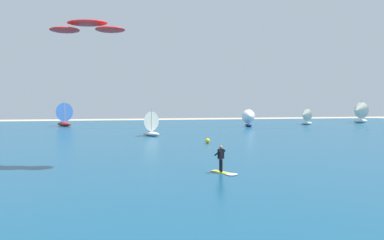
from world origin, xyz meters
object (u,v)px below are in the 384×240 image
object	(u,v)px
kite	(87,27)
marker_buoy	(208,141)
sailboat_trailing	(305,117)
sailboat_near_shore	(149,123)
kitesurfer	(223,163)
sailboat_center_horizon	(249,118)
sailboat_anchored_offshore	(359,112)
sailboat_mid_left	(62,114)

from	to	relation	value
kite	marker_buoy	size ratio (longest dim) A/B	10.11
sailboat_trailing	sailboat_near_shore	xyz separation A→B (m)	(-35.23, -19.77, -0.04)
kitesurfer	sailboat_center_horizon	size ratio (longest dim) A/B	0.54
kitesurfer	marker_buoy	size ratio (longest dim) A/B	3.81
sailboat_near_shore	sailboat_anchored_offshore	world-z (taller)	sailboat_anchored_offshore
sailboat_mid_left	kite	bearing A→B (deg)	-80.12
kitesurfer	kite	distance (m)	12.69
kite	sailboat_center_horizon	world-z (taller)	kite
sailboat_trailing	marker_buoy	world-z (taller)	sailboat_trailing
sailboat_mid_left	sailboat_center_horizon	world-z (taller)	sailboat_mid_left
sailboat_center_horizon	sailboat_anchored_offshore	bearing A→B (deg)	14.73
kitesurfer	sailboat_trailing	world-z (taller)	sailboat_trailing
kitesurfer	sailboat_near_shore	xyz separation A→B (m)	(-1.92, 26.92, 1.10)
sailboat_center_horizon	kitesurfer	bearing A→B (deg)	-113.97
sailboat_trailing	sailboat_anchored_offshore	world-z (taller)	sailboat_anchored_offshore
kitesurfer	sailboat_near_shore	size ratio (longest dim) A/B	0.54
sailboat_center_horizon	sailboat_anchored_offshore	size ratio (longest dim) A/B	0.68
kite	marker_buoy	bearing A→B (deg)	45.93
sailboat_mid_left	sailboat_trailing	bearing A→B (deg)	-6.75
kite	sailboat_center_horizon	distance (m)	47.59
sailboat_mid_left	sailboat_center_horizon	distance (m)	36.88
sailboat_center_horizon	kite	bearing A→B (deg)	-125.24
sailboat_mid_left	sailboat_anchored_offshore	bearing A→B (deg)	-1.59
kite	sailboat_mid_left	bearing A→B (deg)	99.88
kitesurfer	sailboat_mid_left	size ratio (longest dim) A/B	0.38
sailboat_near_shore	sailboat_center_horizon	size ratio (longest dim) A/B	0.99
sailboat_anchored_offshore	sailboat_trailing	bearing A→B (deg)	-166.10
marker_buoy	sailboat_anchored_offshore	bearing A→B (deg)	36.69
kite	marker_buoy	world-z (taller)	kite
kite	marker_buoy	xyz separation A→B (m)	(11.60, 11.98, -9.08)
sailboat_mid_left	sailboat_anchored_offshore	size ratio (longest dim) A/B	0.95
kite	sailboat_center_horizon	size ratio (longest dim) A/B	1.42
kitesurfer	sailboat_trailing	xyz separation A→B (m)	(33.31, 46.70, 1.14)
marker_buoy	kite	bearing A→B (deg)	-134.07
sailboat_anchored_offshore	marker_buoy	world-z (taller)	sailboat_anchored_offshore
sailboat_trailing	kite	bearing A→B (deg)	-134.36
kite	marker_buoy	distance (m)	18.99
sailboat_center_horizon	marker_buoy	bearing A→B (deg)	-120.44
sailboat_near_shore	sailboat_center_horizon	xyz separation A→B (m)	(20.89, 15.75, 0.01)
kitesurfer	marker_buoy	world-z (taller)	kitesurfer
marker_buoy	kitesurfer	bearing A→B (deg)	-102.00
kite	sailboat_anchored_offshore	distance (m)	74.51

